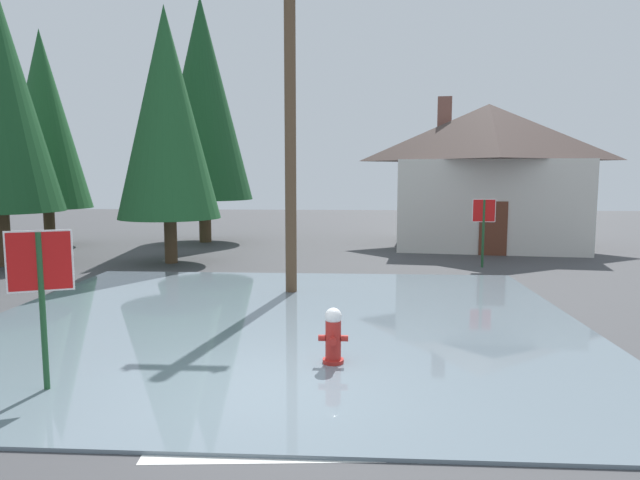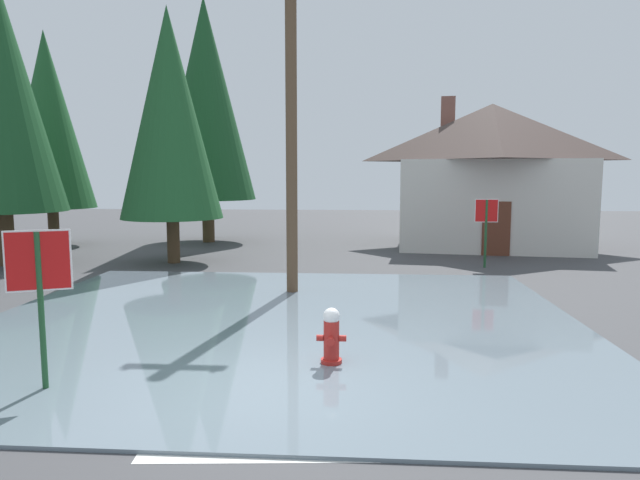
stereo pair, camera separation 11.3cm
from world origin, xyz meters
name	(u,v)px [view 2 (the right image)]	position (x,y,z in m)	size (l,w,h in m)	color
ground_plane	(262,393)	(0.00, 0.00, -0.05)	(80.00, 80.00, 0.10)	#424244
flood_puddle	(280,321)	(-0.25, 3.54, 0.02)	(12.01, 10.83, 0.05)	slate
lane_stop_bar	(305,456)	(0.78, -1.79, 0.00)	(3.59, 0.30, 0.01)	silver
stop_sign_near	(39,277)	(-2.96, -0.26, 1.60)	(0.77, 0.34, 2.24)	#1E4C28
fire_hydrant	(331,338)	(0.92, 1.04, 0.45)	(0.46, 0.40, 0.92)	#AD231E
utility_pole	(291,127)	(-0.33, 6.34, 4.12)	(1.60, 0.28, 7.88)	brown
stop_sign_far	(486,219)	(5.39, 10.68, 1.57)	(0.74, 0.08, 2.20)	#1E4C28
house	(490,173)	(6.76, 16.34, 3.04)	(8.39, 7.33, 6.32)	beige
pine_tree_tall_left	(170,114)	(-4.92, 10.97, 4.96)	(3.37, 3.37, 8.43)	#4C3823
pine_tree_mid_left	(206,100)	(-5.33, 16.88, 6.19)	(4.21, 4.21, 10.53)	#4C3823
pine_tree_far_center	(48,120)	(-11.50, 15.18, 5.19)	(3.53, 3.53, 8.83)	#4C3823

